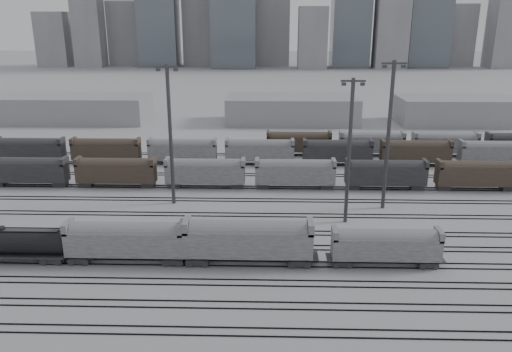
{
  "coord_description": "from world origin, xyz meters",
  "views": [
    {
      "loc": [
        3.05,
        -57.94,
        30.83
      ],
      "look_at": [
        0.77,
        26.74,
        4.0
      ],
      "focal_mm": 35.0,
      "sensor_mm": 36.0,
      "label": 1
    }
  ],
  "objects_px": {
    "hopper_car_c": "(386,244)",
    "light_mast_c": "(349,149)",
    "tank_car_b": "(3,242)",
    "hopper_car_a": "(126,239)",
    "hopper_car_b": "(248,238)"
  },
  "relations": [
    {
      "from": "tank_car_b",
      "to": "hopper_car_a",
      "type": "height_order",
      "value": "hopper_car_a"
    },
    {
      "from": "hopper_car_a",
      "to": "hopper_car_c",
      "type": "bearing_deg",
      "value": 0.0
    },
    {
      "from": "hopper_car_a",
      "to": "tank_car_b",
      "type": "bearing_deg",
      "value": -180.0
    },
    {
      "from": "hopper_car_a",
      "to": "hopper_car_b",
      "type": "height_order",
      "value": "hopper_car_b"
    },
    {
      "from": "hopper_car_c",
      "to": "light_mast_c",
      "type": "height_order",
      "value": "light_mast_c"
    },
    {
      "from": "hopper_car_c",
      "to": "light_mast_c",
      "type": "relative_size",
      "value": 0.62
    },
    {
      "from": "hopper_car_a",
      "to": "light_mast_c",
      "type": "distance_m",
      "value": 35.16
    },
    {
      "from": "hopper_car_b",
      "to": "hopper_car_c",
      "type": "distance_m",
      "value": 17.77
    },
    {
      "from": "tank_car_b",
      "to": "light_mast_c",
      "type": "height_order",
      "value": "light_mast_c"
    },
    {
      "from": "tank_car_b",
      "to": "hopper_car_c",
      "type": "distance_m",
      "value": 50.1
    },
    {
      "from": "hopper_car_b",
      "to": "light_mast_c",
      "type": "bearing_deg",
      "value": 44.77
    },
    {
      "from": "tank_car_b",
      "to": "hopper_car_c",
      "type": "relative_size",
      "value": 1.36
    },
    {
      "from": "tank_car_b",
      "to": "hopper_car_b",
      "type": "xyz_separation_m",
      "value": [
        32.34,
        0.0,
        0.99
      ]
    },
    {
      "from": "tank_car_b",
      "to": "light_mast_c",
      "type": "xyz_separation_m",
      "value": [
        47.12,
        14.66,
        9.28
      ]
    },
    {
      "from": "tank_car_b",
      "to": "hopper_car_b",
      "type": "distance_m",
      "value": 32.36
    }
  ]
}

